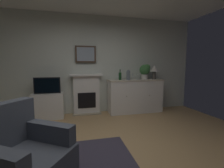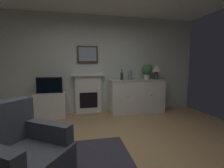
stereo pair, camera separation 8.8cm
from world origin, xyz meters
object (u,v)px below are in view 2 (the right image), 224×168
Objects in this scene: wine_glass_center at (139,75)px; wine_glass_right at (142,75)px; armchair at (19,154)px; framed_picture at (88,54)px; vase_decorative at (130,75)px; wine_bottle at (122,76)px; tv_set at (49,85)px; fireplace_unit at (88,94)px; table_lamp at (157,70)px; sideboard_cabinet at (137,96)px; wine_glass_left at (134,75)px; tv_cabinet at (51,105)px; potted_plant_small at (147,70)px.

wine_glass_right is at bearing 32.51° from wine_glass_center.
armchair is (-2.29, -2.38, -0.68)m from wine_glass_center.
framed_picture is 1.29m from vase_decorative.
tv_set is (-1.88, 0.01, -0.21)m from wine_bottle.
wine_glass_right is (1.50, -0.15, 0.51)m from fireplace_unit.
armchair is (-2.83, -2.42, -0.84)m from table_lamp.
sideboard_cabinet is 0.94m from table_lamp.
wine_bottle reaches higher than wine_glass_left.
armchair is (-2.02, -2.37, -0.70)m from vase_decorative.
table_lamp is at bearing -2.15° from wine_glass_left.
wine_bottle is 1.76× the size of wine_glass_center.
vase_decorative is at bearing -168.04° from wine_glass_right.
tv_set is at bearing -179.17° from wine_glass_left.
wine_glass_center is at bearing -10.72° from framed_picture.
vase_decorative is at bearing -167.63° from sideboard_cabinet.
sideboard_cabinet is at bearing -7.42° from fireplace_unit.
tv_set reaches higher than sideboard_cabinet.
tv_cabinet is (-1.88, 0.03, -0.73)m from wine_bottle.
fireplace_unit reaches higher than tv_cabinet.
table_lamp reaches higher than wine_glass_left.
wine_glass_center is 0.59× the size of vase_decorative.
table_lamp is 1.42× the size of vase_decorative.
sideboard_cabinet is 2.50× the size of tv_set.
wine_glass_center is 2.48m from tv_cabinet.
potted_plant_small reaches higher than table_lamp.
potted_plant_small is at bearing 8.23° from sideboard_cabinet.
vase_decorative is (-0.37, -0.08, 0.02)m from wine_glass_right.
tv_cabinet is 0.69× the size of armchair.
table_lamp is 2.94m from tv_set.
tv_set is at bearing 178.86° from vase_decorative.
vase_decorative is (-0.23, -0.05, 0.61)m from sideboard_cabinet.
wine_glass_center is 0.13m from wine_glass_right.
vase_decorative reaches higher than tv_set.
wine_bottle is 1.76× the size of wine_glass_left.
wine_glass_center is 0.27× the size of tv_set.
fireplace_unit is at bearing 172.58° from sideboard_cabinet.
framed_picture is at bearing 173.96° from potted_plant_small.
table_lamp is at bearing -0.30° from tv_cabinet.
table_lamp is 3.05m from tv_cabinet.
fireplace_unit is 1.60m from wine_glass_right.
tv_cabinet is at bearing 178.23° from vase_decorative.
wine_bottle is 0.38m from wine_glass_left.
armchair is at bearing -134.33° from wine_glass_right.
vase_decorative is at bearing -11.35° from fireplace_unit.
tv_set is (-0.97, -0.23, -0.80)m from framed_picture.
sideboard_cabinet is 3.60× the size of potted_plant_small.
wine_glass_center is at bearing -147.49° from wine_glass_right.
vase_decorative is 0.26× the size of armchair.
wine_bottle is 0.79m from potted_plant_small.
fireplace_unit is 2.06m from table_lamp.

